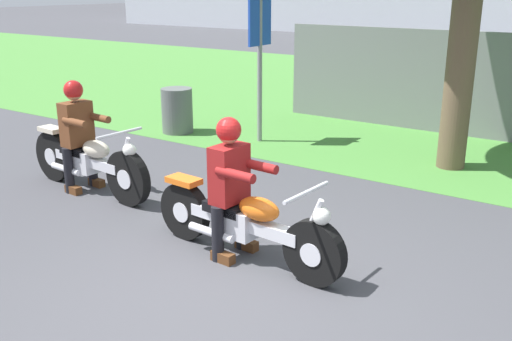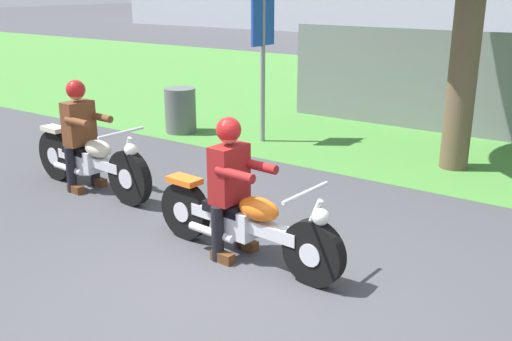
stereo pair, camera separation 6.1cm
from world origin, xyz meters
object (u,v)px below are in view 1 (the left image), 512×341
motorcycle_lead (245,223)px  rider_lead (231,177)px  motorcycle_follow (89,161)px  trash_can (177,111)px  sign_banner (260,38)px  rider_follow (78,127)px

motorcycle_lead → rider_lead: 0.46m
motorcycle_follow → rider_lead: bearing=-5.7°
motorcycle_follow → trash_can: bearing=115.7°
rider_lead → trash_can: rider_lead is taller
motorcycle_follow → trash_can: size_ratio=2.77×
motorcycle_lead → sign_banner: bearing=126.3°
rider_lead → sign_banner: size_ratio=0.53×
rider_follow → sign_banner: sign_banner is taller
motorcycle_lead → rider_follow: (-2.92, 0.47, 0.45)m
rider_lead → rider_follow: bearing=174.6°
motorcycle_lead → sign_banner: (-2.40, 3.79, 1.34)m
trash_can → sign_banner: size_ratio=0.31×
motorcycle_lead → sign_banner: size_ratio=0.85×
rider_lead → rider_follow: rider_follow is taller
motorcycle_follow → sign_banner: sign_banner is taller
rider_follow → trash_can: 3.20m
motorcycle_lead → motorcycle_follow: bearing=174.6°
trash_can → sign_banner: 2.07m
motorcycle_lead → trash_can: 5.26m
sign_banner → rider_lead: bearing=-59.5°
motorcycle_lead → rider_lead: (-0.17, 0.01, 0.43)m
motorcycle_follow → rider_follow: bearing=179.2°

